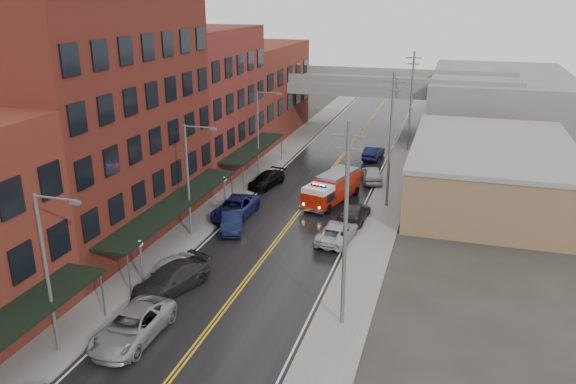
# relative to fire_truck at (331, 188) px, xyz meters

# --- Properties ---
(road) EXTENTS (11.00, 160.00, 0.02)m
(road) POSITION_rel_fire_truck_xyz_m (-2.21, -4.52, -1.44)
(road) COLOR black
(road) RESTS_ON ground
(sidewalk_left) EXTENTS (3.00, 160.00, 0.15)m
(sidewalk_left) POSITION_rel_fire_truck_xyz_m (-9.51, -4.52, -1.38)
(sidewalk_left) COLOR slate
(sidewalk_left) RESTS_ON ground
(sidewalk_right) EXTENTS (3.00, 160.00, 0.15)m
(sidewalk_right) POSITION_rel_fire_truck_xyz_m (5.09, -4.52, -1.38)
(sidewalk_right) COLOR slate
(sidewalk_right) RESTS_ON ground
(curb_left) EXTENTS (0.30, 160.00, 0.15)m
(curb_left) POSITION_rel_fire_truck_xyz_m (-7.86, -4.52, -1.38)
(curb_left) COLOR gray
(curb_left) RESTS_ON ground
(curb_right) EXTENTS (0.30, 160.00, 0.15)m
(curb_right) POSITION_rel_fire_truck_xyz_m (3.44, -4.52, -1.38)
(curb_right) COLOR gray
(curb_right) RESTS_ON ground
(brick_building_b) EXTENTS (9.00, 20.00, 18.00)m
(brick_building_b) POSITION_rel_fire_truck_xyz_m (-15.51, -11.52, 7.55)
(brick_building_b) COLOR maroon
(brick_building_b) RESTS_ON ground
(brick_building_c) EXTENTS (9.00, 15.00, 15.00)m
(brick_building_c) POSITION_rel_fire_truck_xyz_m (-15.51, 5.98, 6.05)
(brick_building_c) COLOR maroon
(brick_building_c) RESTS_ON ground
(brick_building_far) EXTENTS (9.00, 20.00, 12.00)m
(brick_building_far) POSITION_rel_fire_truck_xyz_m (-15.51, 23.48, 4.55)
(brick_building_far) COLOR maroon
(brick_building_far) RESTS_ON ground
(tan_building) EXTENTS (14.00, 22.00, 5.00)m
(tan_building) POSITION_rel_fire_truck_xyz_m (13.79, 5.48, 1.05)
(tan_building) COLOR #7F6144
(tan_building) RESTS_ON ground
(right_far_block) EXTENTS (18.00, 30.00, 8.00)m
(right_far_block) POSITION_rel_fire_truck_xyz_m (15.79, 35.48, 2.55)
(right_far_block) COLOR slate
(right_far_block) RESTS_ON ground
(awning_1) EXTENTS (2.60, 18.00, 3.09)m
(awning_1) POSITION_rel_fire_truck_xyz_m (-9.70, -11.52, 1.54)
(awning_1) COLOR black
(awning_1) RESTS_ON ground
(awning_2) EXTENTS (2.60, 13.00, 3.09)m
(awning_2) POSITION_rel_fire_truck_xyz_m (-9.69, 5.98, 1.53)
(awning_2) COLOR black
(awning_2) RESTS_ON ground
(globe_lamp_1) EXTENTS (0.44, 0.44, 3.12)m
(globe_lamp_1) POSITION_rel_fire_truck_xyz_m (-8.61, -18.52, 0.86)
(globe_lamp_1) COLOR #59595B
(globe_lamp_1) RESTS_ON ground
(globe_lamp_2) EXTENTS (0.44, 0.44, 3.12)m
(globe_lamp_2) POSITION_rel_fire_truck_xyz_m (-8.61, -4.52, 0.86)
(globe_lamp_2) COLOR #59595B
(globe_lamp_2) RESTS_ON ground
(street_lamp_0) EXTENTS (2.64, 0.22, 9.00)m
(street_lamp_0) POSITION_rel_fire_truck_xyz_m (-8.75, -26.52, 3.73)
(street_lamp_0) COLOR #59595B
(street_lamp_0) RESTS_ON ground
(street_lamp_1) EXTENTS (2.64, 0.22, 9.00)m
(street_lamp_1) POSITION_rel_fire_truck_xyz_m (-8.75, -10.52, 3.73)
(street_lamp_1) COLOR #59595B
(street_lamp_1) RESTS_ON ground
(street_lamp_2) EXTENTS (2.64, 0.22, 9.00)m
(street_lamp_2) POSITION_rel_fire_truck_xyz_m (-8.75, 5.48, 3.73)
(street_lamp_2) COLOR #59595B
(street_lamp_2) RESTS_ON ground
(utility_pole_0) EXTENTS (1.80, 0.24, 12.00)m
(utility_pole_0) POSITION_rel_fire_truck_xyz_m (4.99, -19.52, 4.85)
(utility_pole_0) COLOR #59595B
(utility_pole_0) RESTS_ON ground
(utility_pole_1) EXTENTS (1.80, 0.24, 12.00)m
(utility_pole_1) POSITION_rel_fire_truck_xyz_m (4.99, 0.48, 4.85)
(utility_pole_1) COLOR #59595B
(utility_pole_1) RESTS_ON ground
(utility_pole_2) EXTENTS (1.80, 0.24, 12.00)m
(utility_pole_2) POSITION_rel_fire_truck_xyz_m (4.99, 20.48, 4.85)
(utility_pole_2) COLOR #59595B
(utility_pole_2) RESTS_ON ground
(overpass) EXTENTS (40.00, 10.00, 7.50)m
(overpass) POSITION_rel_fire_truck_xyz_m (-2.21, 27.48, 4.53)
(overpass) COLOR slate
(overpass) RESTS_ON ground
(fire_truck) EXTENTS (4.42, 7.69, 2.68)m
(fire_truck) POSITION_rel_fire_truck_xyz_m (0.00, 0.00, 0.00)
(fire_truck) COLOR #A71607
(fire_truck) RESTS_ON ground
(parked_car_left_2) EXTENTS (2.82, 5.95, 1.64)m
(parked_car_left_2) POSITION_rel_fire_truck_xyz_m (-5.81, -24.32, -0.63)
(parked_car_left_2) COLOR gray
(parked_car_left_2) RESTS_ON ground
(parked_car_left_3) EXTENTS (4.04, 6.18, 1.67)m
(parked_car_left_3) POSITION_rel_fire_truck_xyz_m (-6.36, -18.82, -0.62)
(parked_car_left_3) COLOR black
(parked_car_left_3) RESTS_ON ground
(parked_car_left_4) EXTENTS (2.26, 4.38, 1.43)m
(parked_car_left_4) POSITION_rel_fire_truck_xyz_m (-7.21, -17.33, -0.74)
(parked_car_left_4) COLOR #B4B4B4
(parked_car_left_4) RESTS_ON ground
(parked_car_left_5) EXTENTS (3.07, 5.01, 1.56)m
(parked_car_left_5) POSITION_rel_fire_truck_xyz_m (-6.36, -8.38, -0.67)
(parked_car_left_5) COLOR black
(parked_car_left_5) RESTS_ON ground
(parked_car_left_6) EXTENTS (2.79, 5.93, 1.64)m
(parked_car_left_6) POSITION_rel_fire_truck_xyz_m (-7.17, -5.72, -0.63)
(parked_car_left_6) COLOR #151950
(parked_car_left_6) RESTS_ON ground
(parked_car_left_7) EXTENTS (3.01, 5.23, 1.43)m
(parked_car_left_7) POSITION_rel_fire_truck_xyz_m (-7.21, 2.76, -0.74)
(parked_car_left_7) COLOR black
(parked_car_left_7) RESTS_ON ground
(parked_car_right_0) EXTENTS (2.89, 5.42, 1.45)m
(parked_car_right_0) POSITION_rel_fire_truck_xyz_m (2.26, -8.12, -0.73)
(parked_car_right_0) COLOR #B0B4B9
(parked_car_right_0) RESTS_ON ground
(parked_car_right_1) EXTENTS (2.35, 5.29, 1.51)m
(parked_car_right_1) POSITION_rel_fire_truck_xyz_m (2.79, -3.83, -0.70)
(parked_car_right_1) COLOR #232326
(parked_car_right_1) RESTS_ON ground
(parked_car_right_2) EXTENTS (3.04, 5.14, 1.64)m
(parked_car_right_2) POSITION_rel_fire_truck_xyz_m (2.62, 7.28, -0.63)
(parked_car_right_2) COLOR #BCBCBC
(parked_car_right_2) RESTS_ON ground
(parked_car_right_3) EXTENTS (2.08, 4.77, 1.52)m
(parked_car_right_3) POSITION_rel_fire_truck_xyz_m (1.51, 15.78, -0.69)
(parked_car_right_3) COLOR black
(parked_car_right_3) RESTS_ON ground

